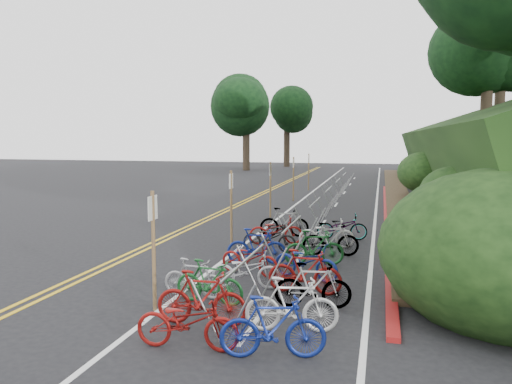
# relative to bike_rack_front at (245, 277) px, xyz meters

# --- Properties ---
(ground) EXTENTS (120.00, 120.00, 0.00)m
(ground) POSITION_rel_bike_rack_front_xyz_m (-2.89, 1.60, -0.88)
(ground) COLOR black
(ground) RESTS_ON ground
(road_markings) EXTENTS (7.47, 80.00, 0.01)m
(road_markings) POSITION_rel_bike_rack_front_xyz_m (-2.26, 11.70, -0.88)
(road_markings) COLOR gold
(road_markings) RESTS_ON ground
(red_curb) EXTENTS (0.25, 28.00, 0.10)m
(red_curb) POSITION_rel_bike_rack_front_xyz_m (2.81, 13.60, -0.83)
(red_curb) COLOR maroon
(red_curb) RESTS_ON ground
(tree_cluster) EXTENTS (31.66, 53.38, 16.96)m
(tree_cluster) POSITION_rel_bike_rack_front_xyz_m (6.87, 23.64, 9.74)
(tree_cluster) COLOR #2D2319
(tree_cluster) RESTS_ON ground
(bike_rack_front) EXTENTS (1.16, 2.98, 1.21)m
(bike_rack_front) POSITION_rel_bike_rack_front_xyz_m (0.00, 0.00, 0.00)
(bike_rack_front) COLOR gray
(bike_rack_front) RESTS_ON ground
(bike_racks_rest) EXTENTS (1.14, 23.00, 1.17)m
(bike_racks_rest) POSITION_rel_bike_rack_front_xyz_m (0.11, 14.60, -0.03)
(bike_racks_rest) COLOR gray
(bike_racks_rest) RESTS_ON ground
(signpost_near) EXTENTS (0.08, 0.40, 2.50)m
(signpost_near) POSITION_rel_bike_rack_front_xyz_m (-1.98, 0.13, 0.55)
(signpost_near) COLOR brown
(signpost_near) RESTS_ON ground
(signposts_rest) EXTENTS (0.08, 18.40, 2.50)m
(signposts_rest) POSITION_rel_bike_rack_front_xyz_m (-2.29, 15.60, 0.55)
(signposts_rest) COLOR brown
(signposts_rest) RESTS_ON ground
(bike_front) EXTENTS (0.56, 1.51, 0.89)m
(bike_front) POSITION_rel_bike_rack_front_xyz_m (-1.50, 1.12, -0.44)
(bike_front) COLOR #9E9EA3
(bike_front) RESTS_ON ground
(bike_valet) EXTENTS (3.07, 11.73, 1.07)m
(bike_valet) POSITION_rel_bike_rack_front_xyz_m (0.08, 3.42, -0.39)
(bike_valet) COLOR maroon
(bike_valet) RESTS_ON ground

